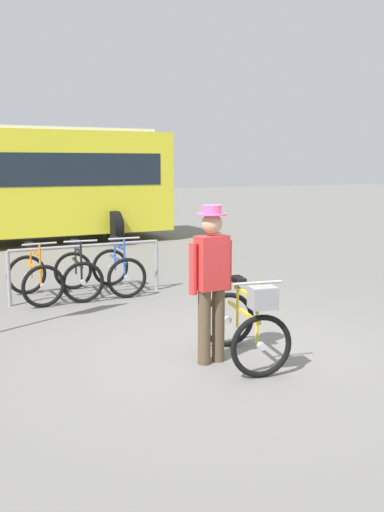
{
  "coord_description": "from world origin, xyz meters",
  "views": [
    {
      "loc": [
        -3.01,
        -5.46,
        2.16
      ],
      "look_at": [
        0.04,
        0.87,
        1.0
      ],
      "focal_mm": 39.59,
      "sensor_mm": 36.0,
      "label": 1
    }
  ],
  "objects_px": {
    "racked_bike_blue": "(118,270)",
    "featured_bicycle": "(246,324)",
    "racked_bike_black": "(78,274)",
    "racked_bike_orange": "(35,278)",
    "person_with_featured_bike": "(212,278)"
  },
  "relations": [
    {
      "from": "racked_bike_black",
      "to": "racked_bike_blue",
      "type": "xyz_separation_m",
      "value": [
        0.7,
        0.02,
        0.0
      ]
    },
    {
      "from": "racked_bike_blue",
      "to": "racked_bike_orange",
      "type": "bearing_deg",
      "value": -178.29
    },
    {
      "from": "racked_bike_black",
      "to": "racked_bike_blue",
      "type": "bearing_deg",
      "value": 1.71
    },
    {
      "from": "racked_bike_blue",
      "to": "featured_bicycle",
      "type": "relative_size",
      "value": 0.9
    },
    {
      "from": "racked_bike_blue",
      "to": "person_with_featured_bike",
      "type": "bearing_deg",
      "value": -92.94
    },
    {
      "from": "racked_bike_black",
      "to": "featured_bicycle",
      "type": "distance_m",
      "value": 4.02
    },
    {
      "from": "racked_bike_blue",
      "to": "featured_bicycle",
      "type": "bearing_deg",
      "value": -88.14
    },
    {
      "from": "racked_bike_black",
      "to": "racked_bike_blue",
      "type": "relative_size",
      "value": 1.05
    },
    {
      "from": "featured_bicycle",
      "to": "racked_bike_blue",
      "type": "bearing_deg",
      "value": 91.86
    },
    {
      "from": "racked_bike_orange",
      "to": "racked_bike_blue",
      "type": "xyz_separation_m",
      "value": [
        1.4,
        0.04,
        0.0
      ]
    },
    {
      "from": "racked_bike_orange",
      "to": "racked_bike_blue",
      "type": "distance_m",
      "value": 1.4
    },
    {
      "from": "racked_bike_black",
      "to": "person_with_featured_bike",
      "type": "bearing_deg",
      "value": -82.26
    },
    {
      "from": "person_with_featured_bike",
      "to": "racked_bike_black",
      "type": "bearing_deg",
      "value": 97.74
    },
    {
      "from": "racked_bike_orange",
      "to": "featured_bicycle",
      "type": "height_order",
      "value": "same"
    },
    {
      "from": "racked_bike_black",
      "to": "racked_bike_blue",
      "type": "height_order",
      "value": "same"
    }
  ]
}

